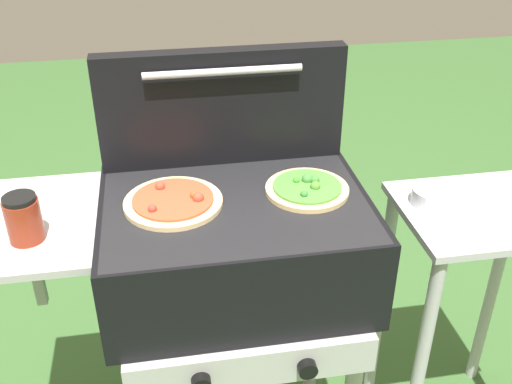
{
  "coord_description": "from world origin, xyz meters",
  "views": [
    {
      "loc": [
        -0.16,
        -1.2,
        1.64
      ],
      "look_at": [
        0.05,
        0.0,
        0.92
      ],
      "focal_mm": 42.19,
      "sensor_mm": 36.0,
      "label": 1
    }
  ],
  "objects_px": {
    "pizza_veggie": "(307,188)",
    "prep_table": "(470,280)",
    "pizza_pepperoni": "(174,201)",
    "topping_bowl_far": "(433,197)",
    "grill": "(231,252)",
    "sauce_jar": "(23,219)"
  },
  "relations": [
    {
      "from": "pizza_pepperoni",
      "to": "prep_table",
      "type": "xyz_separation_m",
      "value": [
        0.8,
        -0.01,
        -0.34
      ]
    },
    {
      "from": "grill",
      "to": "topping_bowl_far",
      "type": "relative_size",
      "value": 8.64
    },
    {
      "from": "grill",
      "to": "sauce_jar",
      "type": "distance_m",
      "value": 0.49
    },
    {
      "from": "sauce_jar",
      "to": "prep_table",
      "type": "bearing_deg",
      "value": 3.98
    },
    {
      "from": "prep_table",
      "to": "topping_bowl_far",
      "type": "bearing_deg",
      "value": 160.38
    },
    {
      "from": "sauce_jar",
      "to": "topping_bowl_far",
      "type": "xyz_separation_m",
      "value": [
        0.99,
        0.12,
        -0.12
      ]
    },
    {
      "from": "grill",
      "to": "topping_bowl_far",
      "type": "height_order",
      "value": "grill"
    },
    {
      "from": "grill",
      "to": "pizza_pepperoni",
      "type": "xyz_separation_m",
      "value": [
        -0.13,
        0.01,
        0.15
      ]
    },
    {
      "from": "pizza_veggie",
      "to": "topping_bowl_far",
      "type": "distance_m",
      "value": 0.36
    },
    {
      "from": "grill",
      "to": "prep_table",
      "type": "xyz_separation_m",
      "value": [
        0.67,
        0.0,
        -0.19
      ]
    },
    {
      "from": "pizza_veggie",
      "to": "topping_bowl_far",
      "type": "relative_size",
      "value": 1.83
    },
    {
      "from": "prep_table",
      "to": "pizza_veggie",
      "type": "bearing_deg",
      "value": 178.31
    },
    {
      "from": "grill",
      "to": "sauce_jar",
      "type": "relative_size",
      "value": 9.07
    },
    {
      "from": "sauce_jar",
      "to": "prep_table",
      "type": "distance_m",
      "value": 1.19
    },
    {
      "from": "grill",
      "to": "sauce_jar",
      "type": "height_order",
      "value": "sauce_jar"
    },
    {
      "from": "prep_table",
      "to": "topping_bowl_far",
      "type": "distance_m",
      "value": 0.29
    },
    {
      "from": "pizza_pepperoni",
      "to": "topping_bowl_far",
      "type": "relative_size",
      "value": 2.09
    },
    {
      "from": "prep_table",
      "to": "topping_bowl_far",
      "type": "xyz_separation_m",
      "value": [
        -0.13,
        0.05,
        0.26
      ]
    },
    {
      "from": "pizza_veggie",
      "to": "prep_table",
      "type": "height_order",
      "value": "pizza_veggie"
    },
    {
      "from": "pizza_veggie",
      "to": "sauce_jar",
      "type": "xyz_separation_m",
      "value": [
        -0.64,
        -0.09,
        0.04
      ]
    },
    {
      "from": "grill",
      "to": "topping_bowl_far",
      "type": "xyz_separation_m",
      "value": [
        0.54,
        0.05,
        0.07
      ]
    },
    {
      "from": "pizza_veggie",
      "to": "pizza_pepperoni",
      "type": "distance_m",
      "value": 0.32
    }
  ]
}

